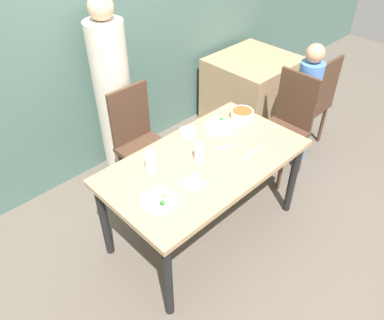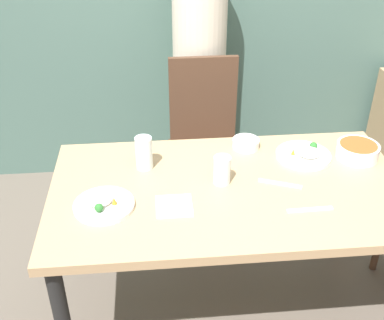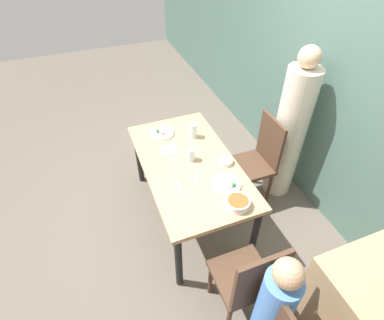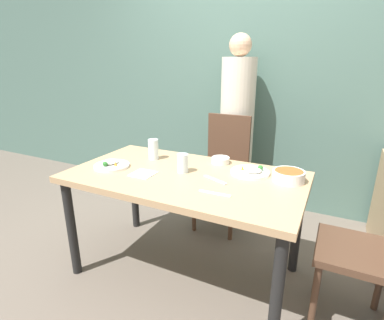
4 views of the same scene
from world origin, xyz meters
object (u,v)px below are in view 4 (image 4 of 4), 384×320
at_px(chair_adult_spot, 223,168).
at_px(glass_water_tall, 153,149).
at_px(chair_child_spot, 375,244).
at_px(plate_rice_adult, 111,165).
at_px(person_adult, 236,134).
at_px(bowl_curry, 289,176).

bearing_deg(chair_adult_spot, glass_water_tall, -120.07).
bearing_deg(chair_child_spot, plate_rice_adult, -85.57).
relative_size(plate_rice_adult, glass_water_tall, 1.60).
bearing_deg(person_adult, chair_child_spot, -43.61).
height_order(plate_rice_adult, glass_water_tall, glass_water_tall).
bearing_deg(bowl_curry, person_adult, 124.56).
bearing_deg(bowl_curry, glass_water_tall, 179.78).
xyz_separation_m(chair_child_spot, glass_water_tall, (-1.42, 0.15, 0.28)).
relative_size(person_adult, glass_water_tall, 11.15).
height_order(chair_adult_spot, glass_water_tall, chair_adult_spot).
bearing_deg(person_adult, plate_rice_adult, -113.03).
height_order(person_adult, glass_water_tall, person_adult).
distance_m(chair_adult_spot, plate_rice_adult, 1.00).
xyz_separation_m(bowl_curry, plate_rice_adult, (-1.11, -0.27, -0.02)).
xyz_separation_m(person_adult, bowl_curry, (0.62, -0.90, 0.00)).
relative_size(person_adult, bowl_curry, 8.74).
distance_m(chair_child_spot, person_adult, 1.53).
relative_size(chair_adult_spot, chair_child_spot, 1.00).
height_order(bowl_curry, glass_water_tall, glass_water_tall).
bearing_deg(plate_rice_adult, chair_adult_spot, 59.62).
bearing_deg(plate_rice_adult, bowl_curry, 13.44).
bearing_deg(bowl_curry, plate_rice_adult, -166.56).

